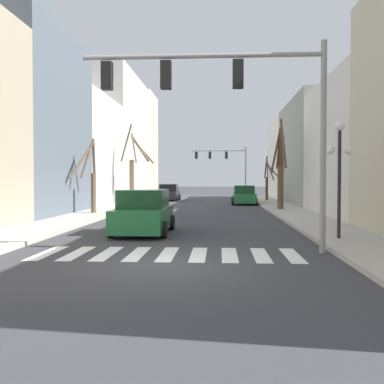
{
  "coord_description": "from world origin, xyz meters",
  "views": [
    {
      "loc": [
        1.5,
        -11.28,
        2.2
      ],
      "look_at": [
        -0.46,
        20.93,
        1.27
      ],
      "focal_mm": 42.0,
      "sensor_mm": 36.0,
      "label": 1
    }
  ],
  "objects_px": {
    "street_tree_right_far": "(280,168)",
    "street_tree_right_mid": "(91,179)",
    "traffic_signal_far": "(225,160)",
    "street_lamp_right_corner": "(339,155)",
    "traffic_signal_near": "(232,96)",
    "car_driving_away_lane": "(169,193)",
    "street_tree_right_near": "(133,170)",
    "car_parked_right_mid": "(244,196)",
    "car_parked_left_mid": "(144,213)",
    "street_tree_left_mid": "(268,180)"
  },
  "relations": [
    {
      "from": "traffic_signal_near",
      "to": "street_tree_right_far",
      "type": "height_order",
      "value": "street_tree_right_far"
    },
    {
      "from": "street_tree_left_mid",
      "to": "car_driving_away_lane",
      "type": "bearing_deg",
      "value": 169.61
    },
    {
      "from": "street_tree_right_mid",
      "to": "car_parked_right_mid",
      "type": "bearing_deg",
      "value": 50.85
    },
    {
      "from": "car_driving_away_lane",
      "to": "street_tree_right_far",
      "type": "bearing_deg",
      "value": -146.85
    },
    {
      "from": "street_lamp_right_corner",
      "to": "street_tree_left_mid",
      "type": "height_order",
      "value": "street_tree_left_mid"
    },
    {
      "from": "street_tree_right_near",
      "to": "car_parked_left_mid",
      "type": "bearing_deg",
      "value": -77.92
    },
    {
      "from": "car_driving_away_lane",
      "to": "car_parked_right_mid",
      "type": "bearing_deg",
      "value": -132.15
    },
    {
      "from": "street_lamp_right_corner",
      "to": "car_driving_away_lane",
      "type": "xyz_separation_m",
      "value": [
        -9.28,
        29.85,
        -2.26
      ]
    },
    {
      "from": "car_driving_away_lane",
      "to": "street_tree_right_far",
      "type": "distance_m",
      "value": 17.23
    },
    {
      "from": "traffic_signal_far",
      "to": "car_parked_left_mid",
      "type": "height_order",
      "value": "traffic_signal_far"
    },
    {
      "from": "street_tree_right_far",
      "to": "street_tree_right_mid",
      "type": "height_order",
      "value": "street_tree_right_far"
    },
    {
      "from": "car_parked_right_mid",
      "to": "street_tree_right_far",
      "type": "height_order",
      "value": "street_tree_right_far"
    },
    {
      "from": "traffic_signal_near",
      "to": "street_tree_left_mid",
      "type": "xyz_separation_m",
      "value": [
        4.3,
        30.34,
        -2.55
      ]
    },
    {
      "from": "street_tree_right_near",
      "to": "street_tree_right_mid",
      "type": "relative_size",
      "value": 1.48
    },
    {
      "from": "traffic_signal_far",
      "to": "street_tree_left_mid",
      "type": "distance_m",
      "value": 9.84
    },
    {
      "from": "car_parked_left_mid",
      "to": "street_tree_left_mid",
      "type": "xyz_separation_m",
      "value": [
        7.72,
        25.91,
        1.3
      ]
    },
    {
      "from": "traffic_signal_far",
      "to": "street_lamp_right_corner",
      "type": "bearing_deg",
      "value": -84.57
    },
    {
      "from": "traffic_signal_near",
      "to": "car_driving_away_lane",
      "type": "relative_size",
      "value": 1.59
    },
    {
      "from": "traffic_signal_near",
      "to": "street_lamp_right_corner",
      "type": "relative_size",
      "value": 1.79
    },
    {
      "from": "traffic_signal_far",
      "to": "street_tree_right_near",
      "type": "xyz_separation_m",
      "value": [
        -7.84,
        -15.21,
        -1.42
      ]
    },
    {
      "from": "street_tree_left_mid",
      "to": "street_tree_right_near",
      "type": "xyz_separation_m",
      "value": [
        -11.87,
        -6.52,
        0.86
      ]
    },
    {
      "from": "street_lamp_right_corner",
      "to": "street_tree_left_mid",
      "type": "distance_m",
      "value": 28.07
    },
    {
      "from": "street_lamp_right_corner",
      "to": "street_tree_right_near",
      "type": "bearing_deg",
      "value": 117.77
    },
    {
      "from": "street_lamp_right_corner",
      "to": "street_tree_right_mid",
      "type": "distance_m",
      "value": 16.3
    },
    {
      "from": "street_tree_left_mid",
      "to": "street_tree_right_far",
      "type": "distance_m",
      "value": 12.55
    },
    {
      "from": "street_tree_left_mid",
      "to": "street_tree_right_mid",
      "type": "xyz_separation_m",
      "value": [
        -12.45,
        -16.96,
        0.06
      ]
    },
    {
      "from": "street_lamp_right_corner",
      "to": "car_driving_away_lane",
      "type": "height_order",
      "value": "street_lamp_right_corner"
    },
    {
      "from": "car_parked_left_mid",
      "to": "street_tree_left_mid",
      "type": "relative_size",
      "value": 1.06
    },
    {
      "from": "traffic_signal_far",
      "to": "street_tree_right_mid",
      "type": "xyz_separation_m",
      "value": [
        -8.42,
        -25.65,
        -2.22
      ]
    },
    {
      "from": "car_parked_right_mid",
      "to": "street_tree_right_near",
      "type": "relative_size",
      "value": 0.63
    },
    {
      "from": "car_parked_left_mid",
      "to": "street_tree_right_near",
      "type": "xyz_separation_m",
      "value": [
        -4.15,
        19.39,
        2.16
      ]
    },
    {
      "from": "street_tree_left_mid",
      "to": "street_tree_right_mid",
      "type": "bearing_deg",
      "value": -126.28
    },
    {
      "from": "street_tree_right_mid",
      "to": "street_lamp_right_corner",
      "type": "bearing_deg",
      "value": -42.93
    },
    {
      "from": "street_tree_right_near",
      "to": "street_lamp_right_corner",
      "type": "bearing_deg",
      "value": -62.23
    },
    {
      "from": "traffic_signal_near",
      "to": "car_parked_left_mid",
      "type": "distance_m",
      "value": 6.79
    },
    {
      "from": "car_driving_away_lane",
      "to": "street_tree_right_near",
      "type": "bearing_deg",
      "value": 166.1
    },
    {
      "from": "street_tree_right_near",
      "to": "traffic_signal_far",
      "type": "bearing_deg",
      "value": 62.73
    },
    {
      "from": "traffic_signal_near",
      "to": "traffic_signal_far",
      "type": "bearing_deg",
      "value": 89.6
    },
    {
      "from": "traffic_signal_near",
      "to": "car_parked_right_mid",
      "type": "bearing_deg",
      "value": 86.05
    },
    {
      "from": "car_parked_right_mid",
      "to": "car_driving_away_lane",
      "type": "bearing_deg",
      "value": 47.85
    },
    {
      "from": "street_tree_left_mid",
      "to": "street_tree_right_mid",
      "type": "distance_m",
      "value": 21.04
    },
    {
      "from": "street_tree_right_mid",
      "to": "street_tree_left_mid",
      "type": "bearing_deg",
      "value": 53.72
    },
    {
      "from": "car_driving_away_lane",
      "to": "car_parked_right_mid",
      "type": "distance_m",
      "value": 9.81
    },
    {
      "from": "street_tree_left_mid",
      "to": "street_tree_right_near",
      "type": "bearing_deg",
      "value": -151.21
    },
    {
      "from": "car_driving_away_lane",
      "to": "traffic_signal_near",
      "type": "bearing_deg",
      "value": -170.27
    },
    {
      "from": "street_lamp_right_corner",
      "to": "traffic_signal_near",
      "type": "bearing_deg",
      "value": -148.71
    },
    {
      "from": "traffic_signal_near",
      "to": "street_tree_right_mid",
      "type": "distance_m",
      "value": 15.86
    },
    {
      "from": "traffic_signal_far",
      "to": "street_lamp_right_corner",
      "type": "relative_size",
      "value": 1.59
    },
    {
      "from": "street_tree_right_mid",
      "to": "traffic_signal_far",
      "type": "bearing_deg",
      "value": 71.82
    },
    {
      "from": "car_parked_right_mid",
      "to": "car_parked_left_mid",
      "type": "distance_m",
      "value": 21.76
    }
  ]
}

